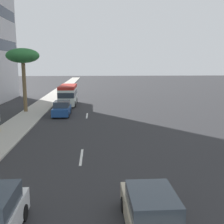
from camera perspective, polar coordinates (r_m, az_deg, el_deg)
ground_plane at (r=35.82m, az=-5.08°, el=0.33°), size 198.00×198.00×0.00m
sidewalk_right at (r=36.59m, az=-15.53°, el=0.32°), size 162.00×3.17×0.15m
lane_stripe_mid at (r=18.34m, az=-6.40°, el=-9.26°), size 3.20×0.16×0.01m
lane_stripe_far at (r=32.22m, az=-5.23°, el=-0.77°), size 3.20×0.16×0.01m
minibus_lead at (r=40.53m, az=-9.15°, el=3.67°), size 6.88×2.37×2.91m
car_third at (r=32.67m, az=-10.41°, el=0.67°), size 4.25×1.95×1.69m
car_fourth at (r=10.66m, az=8.10°, el=-19.96°), size 4.24×1.88×1.58m
palm_tree at (r=35.31m, az=-18.09°, el=10.84°), size 3.93×3.93×7.71m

